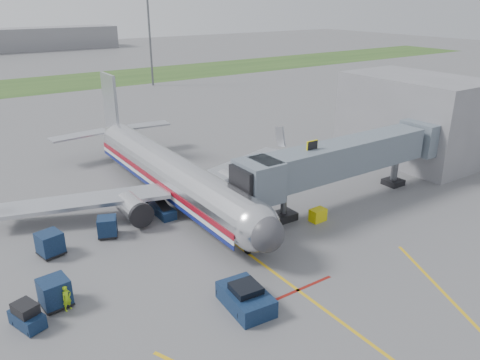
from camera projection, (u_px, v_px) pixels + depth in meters
ground at (263, 264)px, 34.96m from camera, size 400.00×400.00×0.00m
grass_strip at (22, 87)px, 104.29m from camera, size 300.00×25.00×0.01m
apron_markings at (334, 316)px, 29.25m from camera, size 21.52×50.00×0.01m
airliner at (170, 172)px, 45.74m from camera, size 32.10×35.67×10.25m
jet_bridge at (342, 159)px, 43.90m from camera, size 25.30×4.00×6.90m
terminal at (413, 118)px, 56.51m from camera, size 10.00×16.00×10.00m
light_mast_right at (150, 36)px, 101.86m from camera, size 2.00×0.44×20.40m
pushback_tug at (246, 298)px, 29.92m from camera, size 2.69×4.09×1.63m
baggage_tug at (27, 316)px, 28.15m from camera, size 1.91×2.58×1.62m
baggage_cart_a at (55, 293)px, 29.95m from camera, size 1.96×1.96×1.93m
baggage_cart_b at (50, 244)px, 35.93m from camera, size 2.08×2.08×1.88m
baggage_cart_c at (107, 227)px, 38.77m from camera, size 2.05×2.05×1.70m
belt_loader at (162, 210)px, 42.76m from camera, size 1.32×4.01×1.96m
ground_power_cart at (318, 215)px, 41.56m from camera, size 1.47×1.01×1.14m
ramp_worker at (67, 298)px, 29.58m from camera, size 0.76×0.65×1.76m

